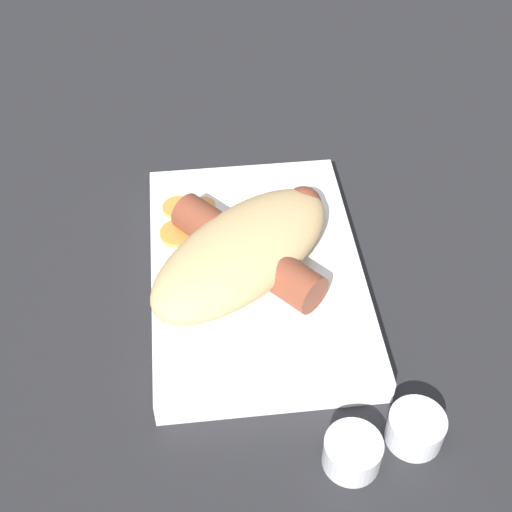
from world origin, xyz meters
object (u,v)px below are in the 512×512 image
Objects in this scene: food_tray at (256,274)px; condiment_cup_near at (352,453)px; sausage at (246,249)px; bread_roll at (242,252)px; condiment_cup_far at (415,430)px.

food_tray is 0.19m from condiment_cup_near.
food_tray is 6.38× the size of condiment_cup_near.
bread_roll is at bearing 153.38° from sausage.
condiment_cup_near and condiment_cup_far have the same top height.
bread_roll is 4.80× the size of condiment_cup_near.
food_tray is 1.82× the size of sausage.
sausage reaches higher than condiment_cup_near.
bread_roll is 0.01m from sausage.
condiment_cup_near is 0.05m from condiment_cup_far.
sausage is 3.50× the size of condiment_cup_far.
food_tray is at bearing 15.28° from condiment_cup_near.
sausage is at bearing -26.62° from bread_roll.
bread_roll is 4.80× the size of condiment_cup_far.
condiment_cup_far is (-0.16, -0.11, -0.04)m from bread_roll.
condiment_cup_far is (0.01, -0.05, 0.00)m from condiment_cup_near.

